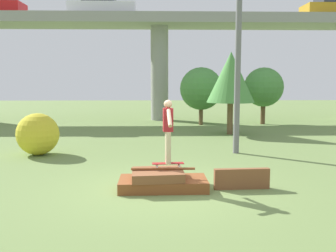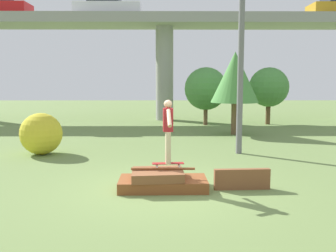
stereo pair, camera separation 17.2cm
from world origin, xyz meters
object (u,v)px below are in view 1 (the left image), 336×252
Objects in this scene: skateboard at (168,164)px; car_on_overpass_mid at (102,7)px; car_on_overpass_right at (336,8)px; bush_yellow_flowering at (38,134)px; tree_mid_back at (231,77)px; tree_behind_left at (264,87)px; skater at (168,127)px; tree_behind_right at (201,89)px; utility_pole at (239,23)px.

car_on_overpass_mid reaches higher than skateboard.
bush_yellow_flowering is (-15.44, -11.79, -6.37)m from car_on_overpass_right.
tree_mid_back is (3.12, 8.78, 2.05)m from skateboard.
bush_yellow_flowering is at bearing -147.33° from tree_mid_back.
car_on_overpass_right reaches higher than tree_mid_back.
car_on_overpass_mid is 0.95× the size of car_on_overpass_right.
car_on_overpass_right reaches higher than tree_behind_left.
car_on_overpass_mid reaches higher than skater.
car_on_overpass_mid is 14.88m from car_on_overpass_right.
tree_mid_back reaches higher than bush_yellow_flowering.
skater reaches higher than skateboard.
car_on_overpass_mid is (-3.68, 15.46, 6.44)m from skateboard.
skateboard is 5.87m from bush_yellow_flowering.
car_on_overpass_mid is at bearing 103.38° from skater.
tree_behind_right is at bearing -174.93° from tree_behind_left.
skater is at bearing -120.36° from utility_pole.
car_on_overpass_mid is 10.49m from tree_mid_back.
skater is (0.00, 0.00, 0.84)m from skateboard.
car_on_overpass_right is 3.06× the size of bush_yellow_flowering.
tree_mid_back is at bearing 70.43° from skater.
tree_behind_right is at bearing 103.60° from tree_mid_back.
skater is at bearing -125.25° from car_on_overpass_right.
tree_mid_back reaches higher than tree_behind_left.
tree_behind_right is 2.31× the size of bush_yellow_flowering.
tree_mid_back is at bearing 81.75° from utility_pole.
car_on_overpass_mid is 13.10m from utility_pole.
car_on_overpass_right is 1.33× the size of tree_behind_left.
tree_mid_back is at bearing -44.48° from car_on_overpass_mid.
skater is at bearing -99.95° from tree_behind_right.
tree_behind_right is (-8.99, -3.28, -5.03)m from car_on_overpass_right.
tree_mid_back reaches higher than tree_behind_right.
skateboard is 0.84m from skater.
bush_yellow_flowering is at bearing 136.33° from skateboard.
car_on_overpass_right is 10.81m from tree_behind_right.
bush_yellow_flowering is at bearing -138.75° from tree_behind_left.
car_on_overpass_mid reaches higher than tree_mid_back.
tree_behind_right is (2.21, 12.57, 1.46)m from skateboard.
car_on_overpass_right is (14.87, 0.39, 0.05)m from car_on_overpass_mid.
car_on_overpass_mid is 0.48× the size of utility_pole.
utility_pole reaches higher than tree_behind_left.
car_on_overpass_mid is 8.23m from tree_behind_right.
skateboard is 0.51× the size of skater.
utility_pole is at bearing 1.21° from bush_yellow_flowering.
skateboard is 12.84m from tree_behind_right.
skater reaches higher than bush_yellow_flowering.
utility_pole is at bearing 59.64° from skater.
skater is at bearing -114.32° from tree_behind_left.
skateboard is at bearing -109.57° from tree_mid_back.
utility_pole is 8.69m from tree_behind_right.
tree_behind_right is (2.21, 12.57, 0.62)m from skater.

